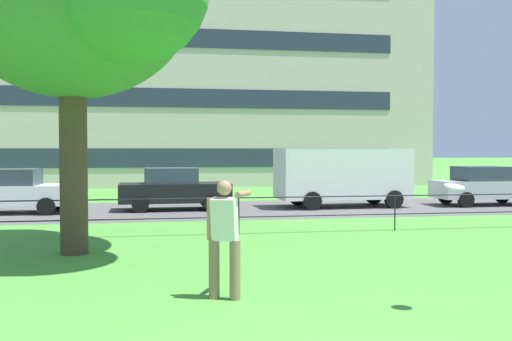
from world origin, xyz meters
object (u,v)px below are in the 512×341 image
at_px(car_black_left, 174,189).
at_px(car_silver_far_right, 484,186).
at_px(frisbee, 454,187).
at_px(panel_van_far_left, 343,174).
at_px(tree_large_lawn, 79,1).
at_px(car_white_center, 13,191).
at_px(apartment_building_background, 143,55).
at_px(person_thrower, 225,235).

xyz_separation_m(car_black_left, car_silver_far_right, (12.17, -0.27, 0.00)).
height_order(frisbee, panel_van_far_left, panel_van_far_left).
xyz_separation_m(tree_large_lawn, car_white_center, (-3.35, 8.30, -4.53)).
bearing_deg(frisbee, car_black_left, 103.65).
bearing_deg(car_white_center, apartment_building_background, 79.11).
distance_m(car_white_center, car_silver_far_right, 17.69).
bearing_deg(apartment_building_background, car_silver_far_right, -55.84).
bearing_deg(car_white_center, panel_van_far_left, 1.17).
relative_size(car_black_left, apartment_building_background, 0.11).
bearing_deg(car_silver_far_right, panel_van_far_left, 177.11).
bearing_deg(tree_large_lawn, car_white_center, 111.96).
bearing_deg(panel_van_far_left, tree_large_lawn, -135.15).
bearing_deg(apartment_building_background, frisbee, -81.63).
bearing_deg(frisbee, person_thrower, 158.53).
xyz_separation_m(car_white_center, car_black_left, (5.51, 0.23, 0.00)).
relative_size(car_white_center, panel_van_far_left, 0.80).
bearing_deg(car_silver_far_right, tree_large_lawn, -150.06).
height_order(panel_van_far_left, car_silver_far_right, panel_van_far_left).
xyz_separation_m(person_thrower, car_silver_far_right, (11.77, 12.48, -0.17)).
height_order(car_black_left, car_silver_far_right, same).
height_order(car_silver_far_right, apartment_building_background, apartment_building_background).
xyz_separation_m(person_thrower, frisbee, (2.98, -1.17, 0.75)).
distance_m(car_silver_far_right, apartment_building_background, 25.85).
distance_m(car_white_center, panel_van_far_left, 11.95).
relative_size(tree_large_lawn, person_thrower, 4.34).
distance_m(tree_large_lawn, car_silver_far_right, 17.15).
bearing_deg(car_silver_far_right, car_white_center, 179.85).
height_order(tree_large_lawn, car_black_left, tree_large_lawn).
distance_m(person_thrower, car_silver_far_right, 17.15).
bearing_deg(person_thrower, car_white_center, 115.29).
bearing_deg(panel_van_far_left, frisbee, -102.32).
relative_size(panel_van_far_left, car_silver_far_right, 1.26).
distance_m(panel_van_far_left, apartment_building_background, 22.88).
xyz_separation_m(tree_large_lawn, person_thrower, (2.57, -4.22, -4.37)).
bearing_deg(car_white_center, car_black_left, 2.36).
xyz_separation_m(person_thrower, panel_van_far_left, (6.02, 12.77, 0.33)).
distance_m(car_black_left, apartment_building_background, 21.67).
distance_m(tree_large_lawn, apartment_building_background, 28.80).
distance_m(person_thrower, apartment_building_background, 33.80).
height_order(person_thrower, car_black_left, person_thrower).
distance_m(car_black_left, car_silver_far_right, 12.17).
relative_size(car_white_center, apartment_building_background, 0.11).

